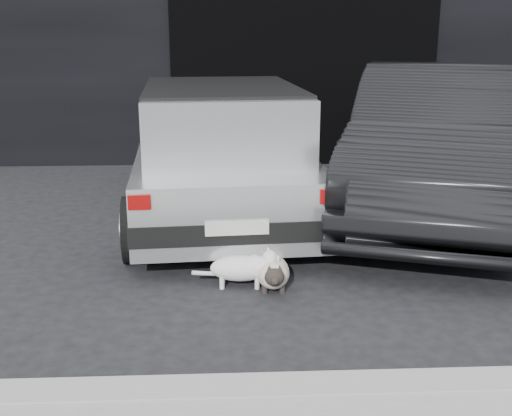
{
  "coord_description": "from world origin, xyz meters",
  "views": [
    {
      "loc": [
        -0.2,
        -5.81,
        2.07
      ],
      "look_at": [
        0.06,
        -0.5,
        0.56
      ],
      "focal_mm": 45.0,
      "sensor_mm": 36.0,
      "label": 1
    }
  ],
  "objects_px": {
    "silver_hatchback": "(221,146)",
    "cat_siamese": "(273,273)",
    "cat_white": "(244,267)",
    "second_car": "(439,141)"
  },
  "relations": [
    {
      "from": "silver_hatchback",
      "to": "cat_siamese",
      "type": "xyz_separation_m",
      "value": [
        0.42,
        -2.05,
        -0.68
      ]
    },
    {
      "from": "second_car",
      "to": "cat_white",
      "type": "distance_m",
      "value": 3.17
    },
    {
      "from": "second_car",
      "to": "silver_hatchback",
      "type": "bearing_deg",
      "value": -158.61
    },
    {
      "from": "silver_hatchback",
      "to": "cat_siamese",
      "type": "height_order",
      "value": "silver_hatchback"
    },
    {
      "from": "silver_hatchback",
      "to": "cat_siamese",
      "type": "bearing_deg",
      "value": -82.48
    },
    {
      "from": "cat_siamese",
      "to": "cat_white",
      "type": "height_order",
      "value": "cat_white"
    },
    {
      "from": "silver_hatchback",
      "to": "second_car",
      "type": "relative_size",
      "value": 0.82
    },
    {
      "from": "cat_white",
      "to": "cat_siamese",
      "type": "bearing_deg",
      "value": 82.0
    },
    {
      "from": "silver_hatchback",
      "to": "cat_siamese",
      "type": "distance_m",
      "value": 2.2
    },
    {
      "from": "cat_siamese",
      "to": "cat_white",
      "type": "bearing_deg",
      "value": -10.17
    }
  ]
}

